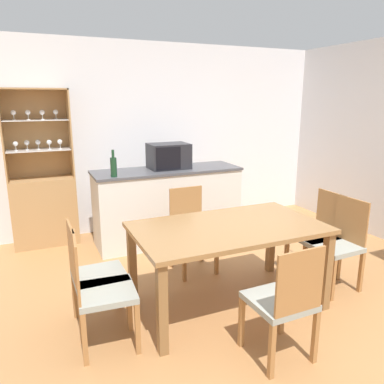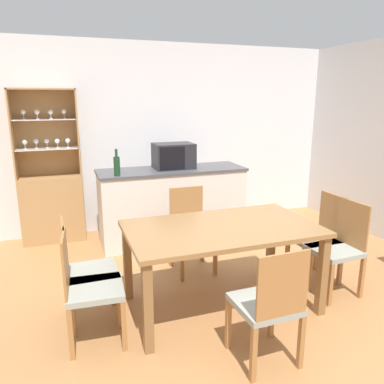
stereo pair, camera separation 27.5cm
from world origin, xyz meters
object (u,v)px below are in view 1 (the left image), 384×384
at_px(dining_chair_head_far, 192,230).
at_px(dining_chair_side_left_near, 100,291).
at_px(display_cabinet, 44,200).
at_px(dining_chair_side_right_near, 338,244).
at_px(dining_table, 228,235).
at_px(dining_chair_head_near, 283,302).
at_px(dining_chair_side_right_far, 317,235).
at_px(wine_bottle, 114,166).
at_px(dining_chair_side_left_far, 94,275).
at_px(microwave, 169,156).

xyz_separation_m(dining_chair_head_far, dining_chair_side_left_near, (-1.13, -0.93, 0.00)).
height_order(display_cabinet, dining_chair_side_right_near, display_cabinet).
bearing_deg(dining_chair_side_right_near, dining_chair_side_left_near, 87.15).
bearing_deg(dining_chair_side_left_near, display_cabinet, -169.30).
distance_m(dining_table, dining_chair_head_near, 0.82).
distance_m(dining_chair_side_right_near, dining_chair_side_right_far, 0.28).
bearing_deg(wine_bottle, dining_chair_side_left_far, -109.58).
xyz_separation_m(display_cabinet, dining_chair_head_near, (1.40, -3.01, -0.13)).
distance_m(display_cabinet, wine_bottle, 1.15).
height_order(dining_table, dining_chair_head_far, dining_chair_head_far).
distance_m(dining_chair_head_far, dining_chair_head_near, 1.58).
height_order(dining_table, wine_bottle, wine_bottle).
distance_m(dining_chair_side_left_near, wine_bottle, 1.80).
distance_m(dining_chair_head_near, dining_chair_side_left_near, 1.31).
height_order(dining_chair_side_right_far, wine_bottle, wine_bottle).
xyz_separation_m(display_cabinet, microwave, (1.49, -0.49, 0.53)).
xyz_separation_m(dining_chair_side_right_near, dining_chair_side_left_near, (-2.26, 0.00, 0.00)).
bearing_deg(dining_chair_side_left_near, wine_bottle, 167.82).
height_order(dining_table, dining_chair_side_right_far, dining_chair_side_right_far).
bearing_deg(dining_chair_side_left_near, dining_chair_head_far, 133.61).
xyz_separation_m(dining_chair_side_right_far, wine_bottle, (-1.79, 1.34, 0.62)).
relative_size(dining_chair_side_right_near, dining_chair_head_near, 1.00).
height_order(dining_chair_head_far, dining_chair_side_right_far, same).
bearing_deg(dining_chair_side_right_far, microwave, 32.72).
height_order(dining_table, dining_chair_side_left_far, dining_chair_side_left_far).
xyz_separation_m(dining_chair_head_near, wine_bottle, (-0.65, 2.28, 0.62)).
relative_size(dining_chair_head_far, dining_chair_side_right_near, 1.00).
xyz_separation_m(dining_chair_head_far, dining_chair_side_left_far, (-1.13, -0.65, 0.00)).
xyz_separation_m(dining_chair_head_near, microwave, (0.09, 2.52, 0.66)).
height_order(display_cabinet, dining_chair_side_left_far, display_cabinet).
bearing_deg(wine_bottle, dining_chair_side_right_near, -42.28).
bearing_deg(dining_chair_head_near, dining_table, 88.81).
xyz_separation_m(dining_table, dining_chair_side_right_near, (1.13, -0.14, -0.21)).
height_order(dining_table, dining_chair_side_left_near, dining_chair_side_left_near).
distance_m(display_cabinet, dining_chair_side_right_far, 3.27).
bearing_deg(microwave, dining_table, -93.13).
bearing_deg(wine_bottle, microwave, 18.15).
bearing_deg(microwave, dining_chair_side_right_far, -56.86).
xyz_separation_m(dining_chair_side_left_near, microwave, (1.23, 1.87, 0.66)).
xyz_separation_m(dining_chair_side_left_far, dining_chair_side_left_near, (0.00, -0.28, 0.00)).
relative_size(display_cabinet, microwave, 3.91).
bearing_deg(dining_chair_side_left_far, dining_chair_side_right_near, 82.16).
relative_size(dining_chair_head_far, dining_chair_side_right_far, 1.00).
relative_size(display_cabinet, dining_chair_side_left_far, 2.18).
height_order(dining_chair_side_right_near, dining_chair_head_near, same).
xyz_separation_m(dining_table, microwave, (0.09, 1.73, 0.45)).
bearing_deg(microwave, dining_chair_side_left_near, -123.28).
height_order(display_cabinet, dining_table, display_cabinet).
bearing_deg(wine_bottle, dining_chair_head_far, -46.75).
height_order(dining_chair_head_near, wine_bottle, wine_bottle).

